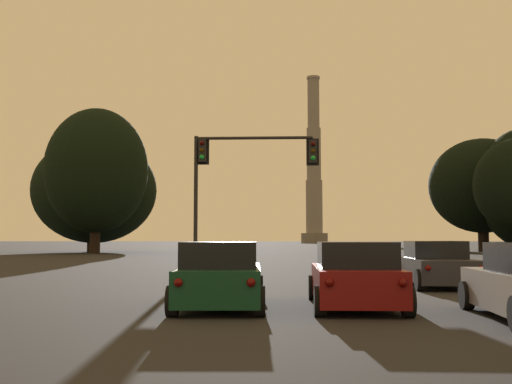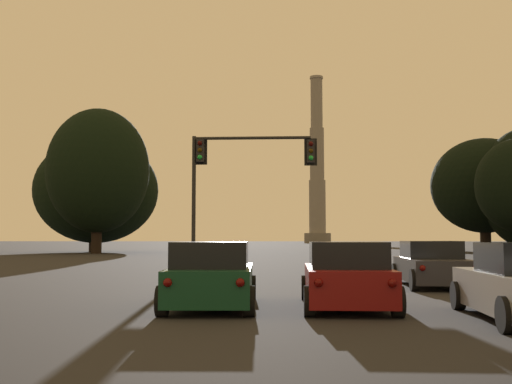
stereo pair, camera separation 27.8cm
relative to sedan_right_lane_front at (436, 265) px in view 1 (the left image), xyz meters
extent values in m
cube|color=#232328|center=(0.00, -0.05, -0.14)|extent=(1.99, 4.67, 0.70)
cube|color=black|center=(0.01, 0.18, 0.48)|extent=(1.71, 2.26, 0.55)
cylinder|color=black|center=(-0.80, 1.88, -0.35)|extent=(0.25, 0.65, 0.64)
cylinder|color=black|center=(0.95, 1.81, -0.35)|extent=(0.25, 0.65, 0.64)
cylinder|color=black|center=(-0.96, -1.92, -0.35)|extent=(0.25, 0.65, 0.64)
cylinder|color=black|center=(0.80, -1.99, -0.35)|extent=(0.25, 0.65, 0.64)
sphere|color=#500705|center=(-0.82, -2.34, 0.01)|extent=(0.17, 0.17, 0.17)
sphere|color=#500705|center=(0.62, -2.40, 0.01)|extent=(0.17, 0.17, 0.17)
cube|color=maroon|center=(-3.31, -6.05, -0.14)|extent=(1.76, 4.02, 0.72)
cube|color=black|center=(-3.32, -6.45, 0.49)|extent=(1.58, 1.92, 0.55)
cylinder|color=black|center=(-4.14, -4.41, -0.37)|extent=(0.23, 0.60, 0.60)
cylinder|color=black|center=(-2.46, -4.43, -0.37)|extent=(0.23, 0.60, 0.60)
cylinder|color=black|center=(-4.17, -7.66, -0.37)|extent=(0.23, 0.60, 0.60)
cylinder|color=black|center=(-2.49, -7.68, -0.37)|extent=(0.23, 0.60, 0.60)
sphere|color=#500705|center=(-4.01, -8.06, 0.02)|extent=(0.17, 0.17, 0.17)
sphere|color=#500705|center=(-2.65, -8.07, 0.02)|extent=(0.17, 0.17, 0.17)
cylinder|color=black|center=(-0.97, -6.32, -0.37)|extent=(0.25, 0.61, 0.60)
cube|color=#0F3823|center=(-6.25, -6.13, -0.14)|extent=(1.90, 4.07, 0.72)
cube|color=black|center=(-6.23, -6.53, 0.49)|extent=(1.64, 1.97, 0.55)
cylinder|color=black|center=(-7.16, -4.54, -0.37)|extent=(0.25, 0.61, 0.60)
cylinder|color=black|center=(-5.48, -4.47, -0.37)|extent=(0.25, 0.61, 0.60)
cylinder|color=black|center=(-7.02, -7.79, -0.37)|extent=(0.25, 0.61, 0.60)
cylinder|color=black|center=(-5.34, -7.71, -0.37)|extent=(0.25, 0.61, 0.60)
sphere|color=#500705|center=(-6.84, -8.18, 0.02)|extent=(0.17, 0.17, 0.17)
sphere|color=#500705|center=(-5.48, -8.12, 0.02)|extent=(0.17, 0.17, 0.17)
cylinder|color=black|center=(-8.83, 7.67, 2.43)|extent=(0.18, 0.18, 6.19)
cylinder|color=black|center=(-8.83, 7.67, -0.62)|extent=(0.40, 0.40, 0.10)
cube|color=black|center=(-8.54, 7.67, 4.85)|extent=(0.34, 0.34, 1.04)
cube|color=black|center=(-8.54, 7.85, 4.85)|extent=(0.58, 0.03, 1.25)
sphere|color=#320504|center=(-8.54, 7.48, 5.17)|extent=(0.22, 0.22, 0.22)
sphere|color=#352604|center=(-8.54, 7.48, 4.85)|extent=(0.22, 0.22, 0.22)
sphere|color=green|center=(-8.54, 7.48, 4.53)|extent=(0.22, 0.22, 0.22)
cylinder|color=black|center=(-6.16, 7.67, 5.42)|extent=(5.34, 0.14, 0.14)
sphere|color=black|center=(-8.83, 7.67, 5.42)|extent=(0.18, 0.18, 0.18)
cube|color=black|center=(-3.49, 7.67, 4.78)|extent=(0.34, 0.34, 1.04)
cube|color=black|center=(-3.49, 7.85, 4.78)|extent=(0.58, 0.03, 1.25)
sphere|color=#320504|center=(-3.49, 7.48, 5.10)|extent=(0.22, 0.22, 0.22)
sphere|color=#352604|center=(-3.49, 7.48, 4.78)|extent=(0.22, 0.22, 0.22)
sphere|color=green|center=(-3.49, 7.48, 4.46)|extent=(0.22, 0.22, 0.22)
cylinder|color=slate|center=(4.72, 161.15, 0.86)|extent=(7.97, 7.97, 3.05)
cylinder|color=gray|center=(4.72, 161.15, 10.36)|extent=(4.98, 4.98, 15.95)
cylinder|color=gray|center=(4.72, 161.15, 26.31)|extent=(4.28, 4.28, 15.95)
cylinder|color=gray|center=(4.72, 161.15, 42.26)|extent=(3.59, 3.59, 15.95)
cylinder|color=gray|center=(4.72, 161.15, 49.89)|extent=(4.02, 4.02, 0.70)
cylinder|color=black|center=(-23.41, 39.12, 1.13)|extent=(1.02, 1.02, 3.60)
ellipsoid|color=black|center=(-23.41, 39.12, 7.60)|extent=(10.23, 9.20, 12.46)
cylinder|color=black|center=(-25.70, 45.83, 0.55)|extent=(1.37, 1.37, 2.44)
ellipsoid|color=black|center=(-25.70, 45.83, 6.14)|extent=(13.68, 12.31, 11.65)
cylinder|color=black|center=(17.32, 47.92, 1.04)|extent=(1.16, 1.16, 3.42)
ellipsoid|color=black|center=(17.32, 47.92, 6.69)|extent=(11.59, 10.44, 10.52)
camera|label=1|loc=(-4.89, -19.38, 0.84)|focal=42.00mm
camera|label=2|loc=(-4.61, -19.36, 0.84)|focal=42.00mm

